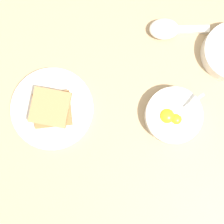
# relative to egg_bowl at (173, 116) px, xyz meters

# --- Properties ---
(ground_plane) EXTENTS (3.00, 3.00, 0.00)m
(ground_plane) POSITION_rel_egg_bowl_xyz_m (-0.01, -0.10, -0.02)
(ground_plane) COLOR tan
(egg_bowl) EXTENTS (0.14, 0.14, 0.07)m
(egg_bowl) POSITION_rel_egg_bowl_xyz_m (0.00, 0.00, 0.00)
(egg_bowl) COLOR white
(egg_bowl) RESTS_ON ground_plane
(toast_plate) EXTENTS (0.21, 0.21, 0.01)m
(toast_plate) POSITION_rel_egg_bowl_xyz_m (0.01, -0.30, -0.02)
(toast_plate) COLOR white
(toast_plate) RESTS_ON ground_plane
(toast_sandwich) EXTENTS (0.10, 0.11, 0.03)m
(toast_sandwich) POSITION_rel_egg_bowl_xyz_m (0.01, -0.30, 0.01)
(toast_sandwich) COLOR #9E7042
(toast_sandwich) RESTS_ON toast_plate
(soup_spoon) EXTENTS (0.06, 0.16, 0.03)m
(soup_spoon) POSITION_rel_egg_bowl_xyz_m (-0.22, -0.03, -0.01)
(soup_spoon) COLOR white
(soup_spoon) RESTS_ON ground_plane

